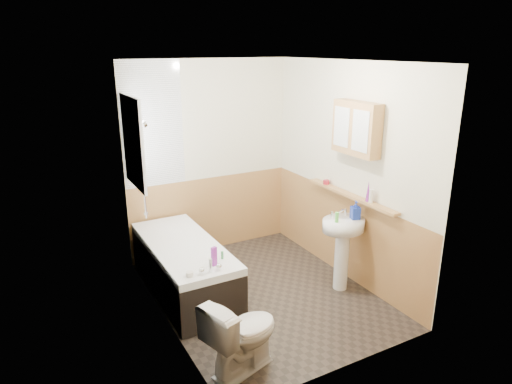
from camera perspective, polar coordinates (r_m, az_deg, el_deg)
floor at (r=5.22m, az=0.81°, el=-12.56°), size 2.80×2.80×0.00m
ceiling at (r=4.51m, az=0.95°, el=16.04°), size 2.80×2.80×0.00m
wall_back at (r=5.94m, az=-5.86°, el=4.18°), size 2.20×0.02×2.50m
wall_front at (r=3.63m, az=11.96°, el=-5.10°), size 2.20×0.02×2.50m
wall_left at (r=4.30m, az=-12.10°, el=-1.43°), size 0.02×2.80×2.50m
wall_right at (r=5.33m, az=11.33°, el=2.34°), size 0.02×2.80×2.50m
wainscot_right at (r=5.56m, az=10.69°, el=-5.16°), size 0.01×2.80×1.00m
wainscot_front at (r=3.99m, az=11.05°, el=-14.97°), size 2.20×0.01×1.00m
wainscot_back at (r=6.14m, az=-5.56°, el=-2.68°), size 2.20×0.01×1.00m
tile_cladding_left at (r=4.31m, az=-11.82°, el=-1.39°), size 0.01×2.80×2.50m
tile_return_back at (r=5.58m, az=-12.86°, el=8.20°), size 0.75×0.01×1.50m
window at (r=5.10m, az=-15.04°, el=6.02°), size 0.03×0.79×0.99m
bathtub at (r=5.20m, az=-8.95°, el=-9.16°), size 0.70×1.72×0.72m
shower_riser at (r=4.90m, az=-14.00°, el=4.71°), size 0.11×0.08×1.23m
toilet at (r=3.99m, az=-1.72°, el=-17.37°), size 0.77×0.57×0.68m
sink at (r=5.15m, az=10.77°, el=-5.86°), size 0.49×0.40×0.95m
pine_shelf at (r=5.23m, az=11.72°, el=-0.42°), size 0.10×1.43×0.03m
medicine_cabinet at (r=4.99m, az=12.43°, el=7.78°), size 0.16×0.63×0.57m
foam_can at (r=4.97m, az=14.18°, el=-0.48°), size 0.05×0.05×0.15m
green_bottle at (r=4.99m, az=13.85°, el=0.14°), size 0.06×0.06×0.23m
black_jar at (r=5.55m, az=8.77°, el=1.24°), size 0.09×0.09×0.05m
soap_bottle at (r=5.09m, az=12.29°, el=-2.80°), size 0.15×0.22×0.09m
clear_bottle at (r=4.95m, az=10.07°, el=-3.14°), size 0.05×0.05×0.11m
blue_gel at (r=4.52m, az=-5.27°, el=-8.02°), size 0.06×0.05×0.20m
cream_jar at (r=4.38m, az=-8.29°, el=-10.12°), size 0.09×0.09×0.04m
orange_bottle at (r=4.67m, az=-4.24°, el=-7.88°), size 0.03×0.03×0.08m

